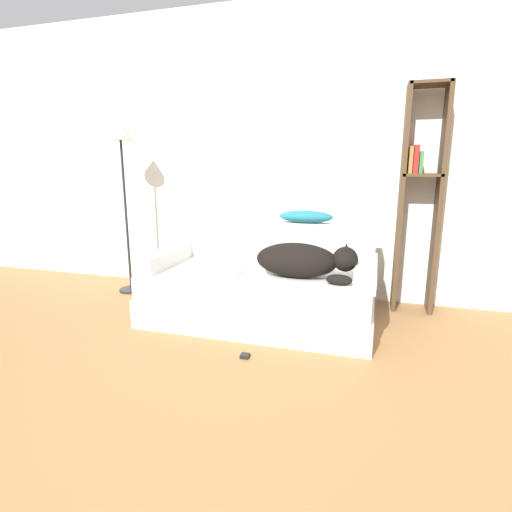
# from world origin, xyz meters

# --- Properties ---
(ground_plane) EXTENTS (20.00, 20.00, 0.00)m
(ground_plane) POSITION_xyz_m (0.00, 0.00, 0.00)
(ground_plane) COLOR #9E7042
(wall_back) EXTENTS (8.04, 0.06, 2.70)m
(wall_back) POSITION_xyz_m (0.00, 2.57, 1.35)
(wall_back) COLOR white
(wall_back) RESTS_ON ground_plane
(couch) EXTENTS (1.82, 0.96, 0.41)m
(couch) POSITION_xyz_m (-0.06, 1.76, 0.20)
(couch) COLOR silver
(couch) RESTS_ON ground_plane
(couch_backrest) EXTENTS (1.78, 0.15, 0.35)m
(couch_backrest) POSITION_xyz_m (-0.06, 2.16, 0.59)
(couch_backrest) COLOR silver
(couch_backrest) RESTS_ON couch
(couch_arm_left) EXTENTS (0.15, 0.77, 0.13)m
(couch_arm_left) POSITION_xyz_m (-0.89, 1.75, 0.48)
(couch_arm_left) COLOR silver
(couch_arm_left) RESTS_ON couch
(couch_arm_right) EXTENTS (0.15, 0.77, 0.13)m
(couch_arm_right) POSITION_xyz_m (0.78, 1.75, 0.48)
(couch_arm_right) COLOR silver
(couch_arm_right) RESTS_ON couch
(dog) EXTENTS (0.77, 0.30, 0.28)m
(dog) POSITION_xyz_m (0.31, 1.68, 0.55)
(dog) COLOR black
(dog) RESTS_ON couch
(laptop) EXTENTS (0.36, 0.25, 0.02)m
(laptop) POSITION_xyz_m (-0.33, 1.65, 0.42)
(laptop) COLOR silver
(laptop) RESTS_ON couch
(throw_pillow) EXTENTS (0.47, 0.19, 0.11)m
(throw_pillow) POSITION_xyz_m (0.24, 2.18, 0.82)
(throw_pillow) COLOR teal
(throw_pillow) RESTS_ON couch_backrest
(bookshelf) EXTENTS (0.33, 0.26, 1.89)m
(bookshelf) POSITION_xyz_m (1.16, 2.39, 1.03)
(bookshelf) COLOR #4C3823
(bookshelf) RESTS_ON ground_plane
(floor_lamp) EXTENTS (0.24, 0.24, 1.66)m
(floor_lamp) POSITION_xyz_m (-1.53, 2.12, 1.35)
(floor_lamp) COLOR #232326
(floor_lamp) RESTS_ON ground_plane
(power_adapter) EXTENTS (0.06, 0.06, 0.02)m
(power_adapter) POSITION_xyz_m (0.04, 1.07, 0.01)
(power_adapter) COLOR black
(power_adapter) RESTS_ON ground_plane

